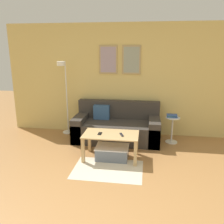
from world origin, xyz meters
TOP-DOWN VIEW (x-y plane):
  - ground_plane at (0.00, 0.00)m, footprint 16.00×16.00m
  - wall_back at (-0.00, 2.98)m, footprint 5.60×0.09m
  - area_rug at (-0.10, 1.10)m, footprint 1.18×0.81m
  - couch at (-0.13, 2.51)m, footprint 1.87×0.90m
  - coffee_table at (-0.11, 1.54)m, footprint 1.01×0.57m
  - storage_bin at (-0.08, 1.52)m, footprint 0.61×0.41m
  - floor_lamp at (-1.35, 2.65)m, footprint 0.27×0.49m
  - side_table at (1.09, 2.50)m, footprint 0.31×0.31m
  - book_stack at (1.06, 2.51)m, footprint 0.23×0.16m
  - remote_control at (0.09, 1.50)m, footprint 0.09×0.15m
  - cell_phone at (-0.31, 1.52)m, footprint 0.07×0.14m

SIDE VIEW (x-z plane):
  - ground_plane at x=0.00m, z-range 0.00..0.00m
  - area_rug at x=-0.10m, z-range 0.00..0.01m
  - storage_bin at x=-0.08m, z-range 0.00..0.24m
  - couch at x=-0.13m, z-range -0.13..0.70m
  - side_table at x=1.09m, z-range 0.05..0.62m
  - coffee_table at x=-0.11m, z-range 0.15..0.63m
  - cell_phone at x=-0.31m, z-range 0.48..0.49m
  - remote_control at x=0.09m, z-range 0.48..0.50m
  - book_stack at x=1.06m, z-range 0.57..0.63m
  - floor_lamp at x=-1.35m, z-range 0.19..1.91m
  - wall_back at x=0.00m, z-range 0.01..2.56m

